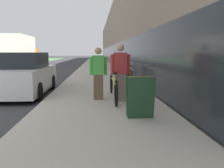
{
  "coord_description": "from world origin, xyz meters",
  "views": [
    {
      "loc": [
        4.76,
        -5.56,
        1.55
      ],
      "look_at": [
        5.9,
        12.4,
        -0.74
      ],
      "focal_mm": 40.0,
      "sensor_mm": 36.0,
      "label": 1
    }
  ],
  "objects_px": {
    "tandem_bicycle": "(113,87)",
    "parked_sedan_curbside": "(23,75)",
    "bike_rack_hoop": "(123,76)",
    "cruiser_bike_nearest": "(129,76)",
    "person_bystander": "(98,73)",
    "cruiser_bike_farthest": "(119,69)",
    "cruiser_bike_middle": "(120,72)",
    "moving_truck": "(16,53)",
    "person_rider": "(120,73)",
    "sandwich_board_sign": "(140,97)"
  },
  "relations": [
    {
      "from": "person_rider",
      "to": "cruiser_bike_middle",
      "type": "distance_m",
      "value": 6.18
    },
    {
      "from": "bike_rack_hoop",
      "to": "moving_truck",
      "type": "xyz_separation_m",
      "value": [
        -7.66,
        11.85,
        0.8
      ]
    },
    {
      "from": "tandem_bicycle",
      "to": "moving_truck",
      "type": "bearing_deg",
      "value": 117.11
    },
    {
      "from": "cruiser_bike_middle",
      "to": "cruiser_bike_nearest",
      "type": "bearing_deg",
      "value": -86.39
    },
    {
      "from": "cruiser_bike_middle",
      "to": "cruiser_bike_farthest",
      "type": "xyz_separation_m",
      "value": [
        0.11,
        2.24,
        -0.0
      ]
    },
    {
      "from": "cruiser_bike_nearest",
      "to": "sandwich_board_sign",
      "type": "height_order",
      "value": "sandwich_board_sign"
    },
    {
      "from": "tandem_bicycle",
      "to": "parked_sedan_curbside",
      "type": "relative_size",
      "value": 0.65
    },
    {
      "from": "person_bystander",
      "to": "sandwich_board_sign",
      "type": "height_order",
      "value": "person_bystander"
    },
    {
      "from": "tandem_bicycle",
      "to": "cruiser_bike_middle",
      "type": "relative_size",
      "value": 1.65
    },
    {
      "from": "person_rider",
      "to": "parked_sedan_curbside",
      "type": "height_order",
      "value": "person_rider"
    },
    {
      "from": "person_rider",
      "to": "cruiser_bike_farthest",
      "type": "xyz_separation_m",
      "value": [
        0.71,
        8.38,
        -0.45
      ]
    },
    {
      "from": "bike_rack_hoop",
      "to": "tandem_bicycle",
      "type": "bearing_deg",
      "value": -104.1
    },
    {
      "from": "moving_truck",
      "to": "parked_sedan_curbside",
      "type": "bearing_deg",
      "value": -71.98
    },
    {
      "from": "sandwich_board_sign",
      "to": "moving_truck",
      "type": "height_order",
      "value": "moving_truck"
    },
    {
      "from": "tandem_bicycle",
      "to": "person_bystander",
      "type": "bearing_deg",
      "value": -177.91
    },
    {
      "from": "cruiser_bike_middle",
      "to": "moving_truck",
      "type": "bearing_deg",
      "value": 134.1
    },
    {
      "from": "tandem_bicycle",
      "to": "bike_rack_hoop",
      "type": "height_order",
      "value": "tandem_bicycle"
    },
    {
      "from": "bike_rack_hoop",
      "to": "cruiser_bike_farthest",
      "type": "bearing_deg",
      "value": 86.54
    },
    {
      "from": "cruiser_bike_middle",
      "to": "sandwich_board_sign",
      "type": "bearing_deg",
      "value": -92.53
    },
    {
      "from": "bike_rack_hoop",
      "to": "moving_truck",
      "type": "bearing_deg",
      "value": 122.87
    },
    {
      "from": "bike_rack_hoop",
      "to": "parked_sedan_curbside",
      "type": "xyz_separation_m",
      "value": [
        -3.74,
        -0.2,
        0.04
      ]
    },
    {
      "from": "person_bystander",
      "to": "moving_truck",
      "type": "xyz_separation_m",
      "value": [
        -6.68,
        13.95,
        0.54
      ]
    },
    {
      "from": "cruiser_bike_farthest",
      "to": "parked_sedan_curbside",
      "type": "height_order",
      "value": "parked_sedan_curbside"
    },
    {
      "from": "cruiser_bike_nearest",
      "to": "moving_truck",
      "type": "xyz_separation_m",
      "value": [
        -8.06,
        10.57,
        0.95
      ]
    },
    {
      "from": "cruiser_bike_farthest",
      "to": "parked_sedan_curbside",
      "type": "distance_m",
      "value": 7.38
    },
    {
      "from": "sandwich_board_sign",
      "to": "moving_truck",
      "type": "bearing_deg",
      "value": 115.12
    },
    {
      "from": "bike_rack_hoop",
      "to": "cruiser_bike_farthest",
      "type": "relative_size",
      "value": 0.46
    },
    {
      "from": "cruiser_bike_nearest",
      "to": "cruiser_bike_middle",
      "type": "distance_m",
      "value": 2.41
    },
    {
      "from": "cruiser_bike_middle",
      "to": "sandwich_board_sign",
      "type": "xyz_separation_m",
      "value": [
        -0.35,
        -7.96,
        0.07
      ]
    },
    {
      "from": "bike_rack_hoop",
      "to": "cruiser_bike_nearest",
      "type": "xyz_separation_m",
      "value": [
        0.4,
        1.28,
        -0.14
      ]
    },
    {
      "from": "tandem_bicycle",
      "to": "parked_sedan_curbside",
      "type": "xyz_separation_m",
      "value": [
        -3.22,
        1.89,
        0.19
      ]
    },
    {
      "from": "person_bystander",
      "to": "person_rider",
      "type": "bearing_deg",
      "value": -28.78
    },
    {
      "from": "cruiser_bike_nearest",
      "to": "moving_truck",
      "type": "relative_size",
      "value": 0.28
    },
    {
      "from": "person_bystander",
      "to": "parked_sedan_curbside",
      "type": "height_order",
      "value": "person_bystander"
    },
    {
      "from": "tandem_bicycle",
      "to": "bike_rack_hoop",
      "type": "distance_m",
      "value": 2.16
    },
    {
      "from": "tandem_bicycle",
      "to": "moving_truck",
      "type": "height_order",
      "value": "moving_truck"
    },
    {
      "from": "person_rider",
      "to": "bike_rack_hoop",
      "type": "xyz_separation_m",
      "value": [
        0.35,
        2.45,
        -0.31
      ]
    },
    {
      "from": "person_rider",
      "to": "moving_truck",
      "type": "distance_m",
      "value": 16.06
    },
    {
      "from": "parked_sedan_curbside",
      "to": "moving_truck",
      "type": "distance_m",
      "value": 12.69
    },
    {
      "from": "person_rider",
      "to": "person_bystander",
      "type": "relative_size",
      "value": 1.06
    },
    {
      "from": "tandem_bicycle",
      "to": "cruiser_bike_nearest",
      "type": "xyz_separation_m",
      "value": [
        0.93,
        3.37,
        -0.0
      ]
    },
    {
      "from": "cruiser_bike_middle",
      "to": "moving_truck",
      "type": "relative_size",
      "value": 0.27
    },
    {
      "from": "person_rider",
      "to": "moving_truck",
      "type": "xyz_separation_m",
      "value": [
        -7.31,
        14.3,
        0.49
      ]
    },
    {
      "from": "person_bystander",
      "to": "cruiser_bike_farthest",
      "type": "relative_size",
      "value": 0.84
    },
    {
      "from": "cruiser_bike_nearest",
      "to": "cruiser_bike_middle",
      "type": "height_order",
      "value": "cruiser_bike_middle"
    },
    {
      "from": "person_bystander",
      "to": "cruiser_bike_farthest",
      "type": "xyz_separation_m",
      "value": [
        1.33,
        8.04,
        -0.4
      ]
    },
    {
      "from": "cruiser_bike_farthest",
      "to": "sandwich_board_sign",
      "type": "xyz_separation_m",
      "value": [
        -0.46,
        -10.2,
        0.07
      ]
    },
    {
      "from": "parked_sedan_curbside",
      "to": "sandwich_board_sign",
      "type": "bearing_deg",
      "value": -48.22
    },
    {
      "from": "cruiser_bike_farthest",
      "to": "moving_truck",
      "type": "distance_m",
      "value": 10.01
    },
    {
      "from": "person_rider",
      "to": "parked_sedan_curbside",
      "type": "bearing_deg",
      "value": 146.41
    }
  ]
}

